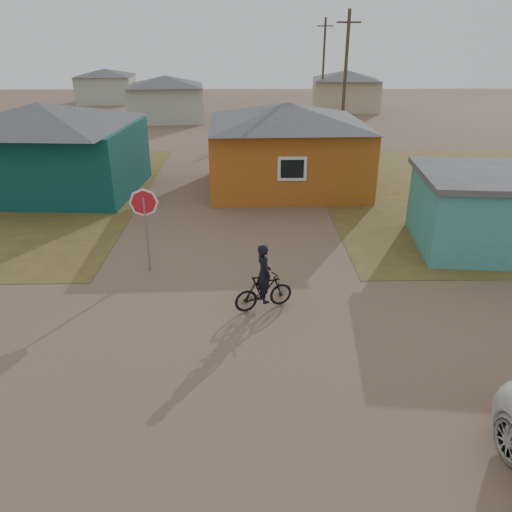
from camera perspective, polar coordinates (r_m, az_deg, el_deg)
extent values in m
plane|color=brown|center=(11.36, -4.18, -12.29)|extent=(120.00, 120.00, 0.00)
cube|color=#0A3938|center=(24.96, -22.90, 10.15)|extent=(8.40, 6.54, 3.00)
pyramid|color=#3F3F42|center=(24.62, -23.66, 14.65)|extent=(8.93, 7.08, 1.00)
cube|color=#A9581A|center=(23.79, 3.51, 11.37)|extent=(7.21, 6.24, 3.00)
pyramid|color=#3F3F42|center=(23.44, 3.63, 16.02)|extent=(7.72, 6.76, 0.90)
cube|color=silver|center=(20.82, 4.15, 9.92)|extent=(1.20, 0.06, 1.00)
cube|color=black|center=(20.79, 4.16, 9.90)|extent=(0.95, 0.04, 0.75)
cube|color=teal|center=(18.80, 27.19, 4.28)|extent=(6.39, 4.61, 2.40)
cube|color=#A6B299|center=(43.97, -10.19, 16.79)|extent=(6.49, 5.60, 2.80)
pyramid|color=#3F3F42|center=(43.78, -10.37, 19.13)|extent=(7.04, 6.15, 0.80)
cube|color=tan|center=(50.30, 10.14, 17.68)|extent=(6.41, 5.50, 2.80)
pyramid|color=#3F3F42|center=(50.14, 10.30, 19.72)|extent=(6.95, 6.05, 0.80)
cube|color=#A6B299|center=(57.30, -16.69, 17.78)|extent=(5.75, 5.28, 2.70)
pyramid|color=#3F3F42|center=(57.16, -16.90, 19.47)|extent=(6.28, 5.81, 0.70)
cylinder|color=#463B2A|center=(31.80, 10.10, 18.84)|extent=(0.20, 0.20, 8.00)
cube|color=#463B2A|center=(31.69, 10.57, 24.78)|extent=(1.40, 0.10, 0.10)
cylinder|color=#463B2A|center=(47.71, 7.70, 20.64)|extent=(0.20, 0.20, 8.00)
cube|color=#463B2A|center=(47.63, 7.93, 24.60)|extent=(1.40, 0.10, 0.10)
cylinder|color=gray|center=(15.39, -12.37, 2.38)|extent=(0.07, 0.07, 2.36)
imported|color=black|center=(13.20, 0.89, -4.12)|extent=(1.68, 1.00, 0.98)
imported|color=black|center=(12.95, 0.90, -1.99)|extent=(0.57, 0.68, 1.60)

